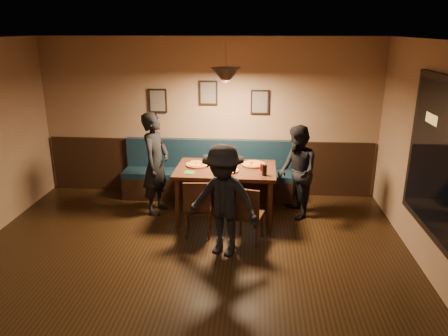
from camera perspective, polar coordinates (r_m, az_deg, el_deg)
name	(u,v)px	position (r m, az deg, el deg)	size (l,w,h in m)	color
floor	(175,305)	(5.04, -6.52, -17.61)	(7.00, 7.00, 0.00)	black
ceiling	(164,43)	(4.10, -7.97, 16.12)	(7.00, 7.00, 0.00)	silver
wall_back	(209,118)	(7.71, -2.03, 6.66)	(6.00, 6.00, 0.00)	#8C704F
wainscot	(209,166)	(7.91, -1.98, 0.22)	(5.88, 0.06, 1.00)	black
booth_bench	(207,171)	(7.65, -2.21, -0.41)	(3.00, 0.60, 1.00)	#0F232D
picture_left	(158,101)	(7.78, -8.77, 8.82)	(0.32, 0.04, 0.42)	black
picture_center	(208,93)	(7.60, -2.10, 9.95)	(0.32, 0.04, 0.42)	black
picture_right	(260,102)	(7.57, 4.78, 8.72)	(0.32, 0.04, 0.42)	black
pendant_lamp	(226,76)	(6.43, 0.25, 12.06)	(0.44, 0.44, 0.25)	black
dining_table	(226,193)	(6.88, 0.23, -3.31)	(1.56, 1.00, 0.84)	#311B0D
chair_near_left	(198,207)	(6.32, -3.48, -5.17)	(0.39, 0.39, 0.87)	black
chair_near_right	(249,214)	(6.11, 3.30, -6.07)	(0.38, 0.38, 0.86)	black
diner_left	(156,164)	(7.03, -9.04, 0.58)	(0.61, 0.40, 1.67)	black
diner_right	(297,172)	(6.90, 9.65, -0.58)	(0.73, 0.57, 1.50)	black
diner_front	(223,201)	(5.66, -0.09, -4.38)	(0.99, 0.57, 1.53)	black
pizza_a	(197,165)	(6.85, -3.60, 0.46)	(0.35, 0.35, 0.04)	orange
pizza_b	(228,170)	(6.57, 0.60, -0.32)	(0.31, 0.31, 0.04)	orange
pizza_c	(254,164)	(6.87, 3.94, 0.51)	(0.37, 0.37, 0.04)	#C46225
soda_glass	(264,170)	(6.41, 5.38, -0.26)	(0.08, 0.08, 0.17)	black
tabasco_bottle	(261,166)	(6.62, 4.94, 0.21)	(0.03, 0.03, 0.13)	#9A0805
napkin_a	(195,162)	(7.06, -3.87, 0.85)	(0.14, 0.14, 0.01)	#1F7635
napkin_b	(190,172)	(6.54, -4.60, -0.58)	(0.15, 0.15, 0.01)	#1B681F
cutlery_set	(226,176)	(6.37, 0.27, -1.07)	(0.02, 0.17, 0.00)	silver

